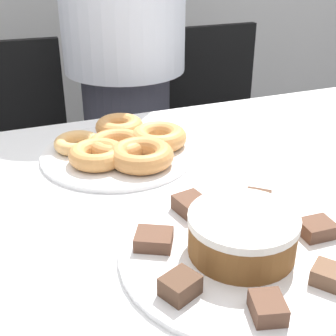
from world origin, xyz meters
The scene contains 20 objects.
table centered at (0.00, 0.00, 0.68)m, with size 1.75×0.89×0.76m.
person_standing centered at (0.18, 0.76, 0.84)m, with size 0.38×0.38×1.61m.
office_chair_left centered at (-0.21, 0.80, 0.42)m, with size 0.46×0.46×0.88m.
office_chair_right centered at (0.56, 0.80, 0.42)m, with size 0.44×0.44×0.88m.
plate_cake centered at (0.07, -0.20, 0.77)m, with size 0.36×0.36×0.01m.
plate_donuts centered at (-0.01, 0.21, 0.77)m, with size 0.33×0.33×0.01m.
frosted_cake centered at (0.07, -0.20, 0.80)m, with size 0.16×0.16×0.06m.
lamington_0 centered at (-0.05, -0.25, 0.79)m, with size 0.06×0.05×0.03m.
lamington_1 centered at (0.03, -0.32, 0.78)m, with size 0.05×0.06×0.02m.
lamington_2 centered at (0.14, -0.30, 0.78)m, with size 0.06×0.06×0.02m.
lamington_3 centered at (0.20, -0.20, 0.78)m, with size 0.05×0.05×0.02m.
lamington_4 centered at (0.15, -0.10, 0.78)m, with size 0.06×0.06×0.03m.
lamington_5 centered at (0.04, -0.07, 0.78)m, with size 0.06×0.06×0.03m.
lamington_6 centered at (-0.05, -0.14, 0.78)m, with size 0.07×0.07×0.02m.
donut_0 centered at (-0.01, 0.21, 0.79)m, with size 0.13×0.13×0.03m.
donut_1 centered at (-0.06, 0.17, 0.79)m, with size 0.12×0.12×0.04m.
donut_2 centered at (0.02, 0.13, 0.79)m, with size 0.13×0.13×0.04m.
donut_3 centered at (0.09, 0.21, 0.79)m, with size 0.12×0.12×0.04m.
donut_4 centered at (0.03, 0.30, 0.79)m, with size 0.11×0.11×0.04m.
donut_5 centered at (-0.08, 0.25, 0.79)m, with size 0.10×0.10×0.03m.
Camera 1 is at (-0.24, -0.68, 1.19)m, focal length 50.00 mm.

